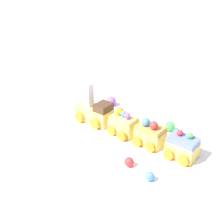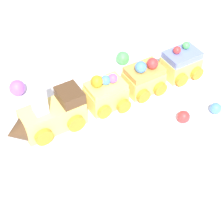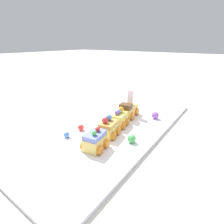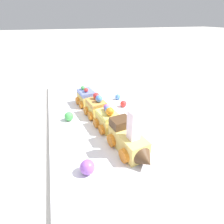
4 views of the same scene
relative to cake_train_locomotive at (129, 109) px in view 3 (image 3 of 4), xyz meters
The scene contains 10 objects.
ground_plane 0.13m from the cake_train_locomotive, behind, with size 10.00×10.00×0.00m, color beige.
display_board 0.13m from the cake_train_locomotive, behind, with size 0.78×0.37×0.01m, color white.
cake_train_locomotive is the anchor object (origin of this frame).
cake_car_lemon 0.11m from the cake_train_locomotive, behind, with size 0.08×0.07×0.07m.
cake_car_caramel 0.19m from the cake_train_locomotive, behind, with size 0.08×0.07×0.07m.
cake_car_blueberry 0.28m from the cake_train_locomotive, behind, with size 0.08×0.07×0.07m.
gumball_purple 0.11m from the cake_train_locomotive, 72.50° to the right, with size 0.03×0.03×0.03m, color #9956C6.
gumball_green 0.22m from the cake_train_locomotive, 147.56° to the right, with size 0.03×0.03×0.03m, color #4CBC56.
gumball_blue 0.29m from the cake_train_locomotive, 165.45° to the left, with size 0.02×0.02×0.02m, color #4C84E0.
gumball_red 0.23m from the cake_train_locomotive, 161.96° to the left, with size 0.02×0.02×0.02m, color red.
Camera 3 is at (-0.48, -0.35, 0.31)m, focal length 28.00 mm.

